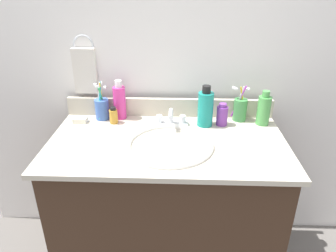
{
  "coord_description": "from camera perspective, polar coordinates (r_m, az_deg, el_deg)",
  "views": [
    {
      "loc": [
        0.05,
        -1.19,
        1.39
      ],
      "look_at": [
        0.0,
        0.0,
        0.81
      ],
      "focal_mm": 33.65,
      "sensor_mm": 36.0,
      "label": 1
    }
  ],
  "objects": [
    {
      "name": "vanity_cabinet",
      "position": [
        1.57,
        -0.13,
        -14.96
      ],
      "size": [
        0.98,
        0.51,
        0.72
      ],
      "primitive_type": "cube",
      "color": "#382316",
      "rests_on": "ground_plane"
    },
    {
      "name": "towel_ring",
      "position": [
        1.59,
        -15.08,
        13.96
      ],
      "size": [
        0.1,
        0.01,
        0.1
      ],
      "primitive_type": "torus",
      "rotation": [
        1.57,
        0.0,
        0.0
      ],
      "color": "silver"
    },
    {
      "name": "back_wall",
      "position": [
        1.69,
        0.32,
        -0.04
      ],
      "size": [
        2.12,
        0.04,
        1.3
      ],
      "primitive_type": "cube",
      "color": "white",
      "rests_on": "ground_plane"
    },
    {
      "name": "bottle_toner_green",
      "position": [
        1.54,
        16.96,
        2.85
      ],
      "size": [
        0.06,
        0.06,
        0.17
      ],
      "color": "#4C9E4C",
      "rests_on": "countertop"
    },
    {
      "name": "cup_green",
      "position": [
        1.56,
        12.9,
        3.02
      ],
      "size": [
        0.08,
        0.06,
        0.18
      ],
      "color": "#3F8C47",
      "rests_on": "countertop"
    },
    {
      "name": "bottle_oil_amber",
      "position": [
        1.52,
        -9.84,
        1.85
      ],
      "size": [
        0.04,
        0.04,
        0.08
      ],
      "color": "gold",
      "rests_on": "countertop"
    },
    {
      "name": "backsplash",
      "position": [
        1.57,
        0.25,
        3.44
      ],
      "size": [
        1.02,
        0.02,
        0.09
      ],
      "primitive_type": "cube",
      "color": "beige",
      "rests_on": "countertop"
    },
    {
      "name": "faucet",
      "position": [
        1.48,
        0.53,
        1.12
      ],
      "size": [
        0.16,
        0.1,
        0.08
      ],
      "color": "silver",
      "rests_on": "countertop"
    },
    {
      "name": "soap_bar",
      "position": [
        1.57,
        -15.59,
        1.06
      ],
      "size": [
        0.06,
        0.04,
        0.02
      ],
      "primitive_type": "cube",
      "color": "white",
      "rests_on": "countertop"
    },
    {
      "name": "sink_basin",
      "position": [
        1.33,
        0.26,
        -4.67
      ],
      "size": [
        0.37,
        0.37,
        0.11
      ],
      "color": "white",
      "rests_on": "countertop"
    },
    {
      "name": "cup_blue_plastic",
      "position": [
        1.57,
        -11.87,
        3.2
      ],
      "size": [
        0.07,
        0.08,
        0.19
      ],
      "color": "#3F66B7",
      "rests_on": "countertop"
    },
    {
      "name": "bottle_soap_pink",
      "position": [
        1.55,
        -8.77,
        4.36
      ],
      "size": [
        0.06,
        0.06,
        0.19
      ],
      "color": "#D8338C",
      "rests_on": "countertop"
    },
    {
      "name": "bottle_cream_purple",
      "position": [
        1.49,
        9.77,
        1.96
      ],
      "size": [
        0.05,
        0.05,
        0.11
      ],
      "color": "#7A3899",
      "rests_on": "countertop"
    },
    {
      "name": "bottle_mouthwash_teal",
      "position": [
        1.47,
        6.8,
        3.22
      ],
      "size": [
        0.07,
        0.07,
        0.19
      ],
      "color": "teal",
      "rests_on": "countertop"
    },
    {
      "name": "countertop",
      "position": [
        1.36,
        -0.14,
        -3.07
      ],
      "size": [
        1.02,
        0.56,
        0.02
      ],
      "primitive_type": "cube",
      "color": "beige",
      "rests_on": "vanity_cabinet"
    },
    {
      "name": "hand_towel",
      "position": [
        1.6,
        -14.76,
        9.64
      ],
      "size": [
        0.11,
        0.04,
        0.22
      ],
      "primitive_type": "cube",
      "color": "silver"
    }
  ]
}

